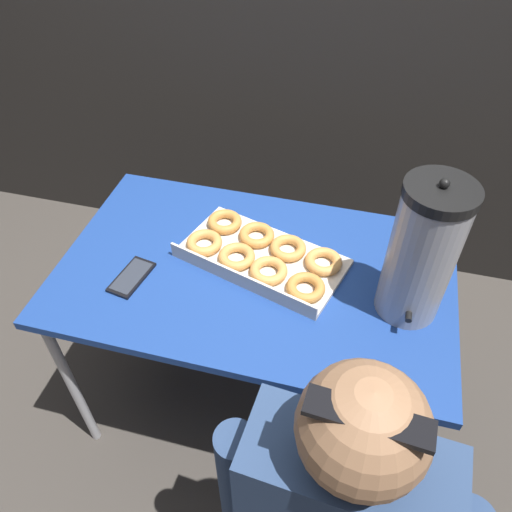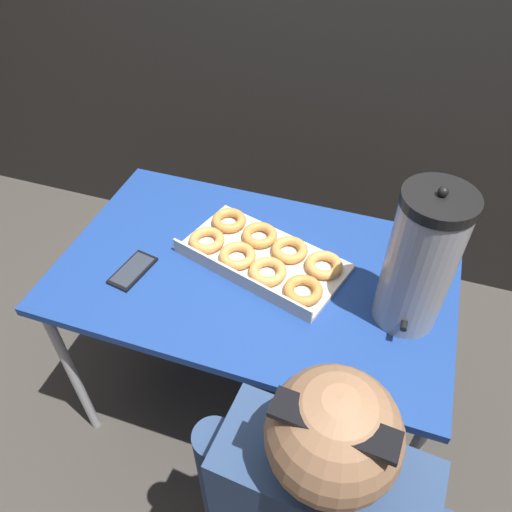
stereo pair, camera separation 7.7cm
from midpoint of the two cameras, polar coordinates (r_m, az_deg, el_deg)
ground_plane at (r=2.12m, az=-1.16°, el=-15.73°), size 12.00×12.00×0.00m
folding_table at (r=1.56m, az=-1.52°, el=-3.01°), size 1.19×0.73×0.75m
donut_box at (r=1.53m, az=-0.76°, el=0.07°), size 0.55×0.39×0.05m
coffee_urn at (r=1.33m, az=16.87°, el=0.28°), size 0.18×0.20×0.44m
cell_phone at (r=1.55m, az=-15.42°, el=-2.37°), size 0.10×0.17×0.01m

